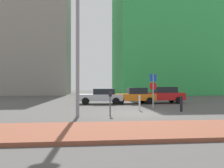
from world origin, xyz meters
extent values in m
plane|color=#4C4947|center=(0.00, 0.00, 0.00)|extent=(120.00, 120.00, 0.00)
cube|color=brown|center=(0.00, -5.56, 0.07)|extent=(40.00, 3.46, 0.14)
cube|color=#B7BABF|center=(-1.65, 7.12, 0.61)|extent=(4.05, 1.95, 0.58)
cube|color=black|center=(-1.36, 7.11, 1.16)|extent=(2.01, 1.70, 0.50)
cylinder|color=black|center=(-3.04, 6.33, 0.32)|extent=(0.65, 0.25, 0.64)
cylinder|color=black|center=(-2.95, 8.06, 0.32)|extent=(0.65, 0.25, 0.64)
cylinder|color=black|center=(-0.35, 6.18, 0.32)|extent=(0.65, 0.25, 0.64)
cylinder|color=black|center=(-0.26, 7.92, 0.32)|extent=(0.65, 0.25, 0.64)
cube|color=orange|center=(1.41, 7.14, 0.62)|extent=(3.97, 1.76, 0.61)
cube|color=black|center=(1.74, 7.14, 1.21)|extent=(1.70, 1.60, 0.56)
cylinder|color=black|center=(0.06, 6.29, 0.32)|extent=(0.64, 0.22, 0.64)
cylinder|color=black|center=(0.07, 8.02, 0.32)|extent=(0.64, 0.22, 0.64)
cylinder|color=black|center=(2.75, 6.27, 0.32)|extent=(0.64, 0.22, 0.64)
cylinder|color=black|center=(2.76, 8.00, 0.32)|extent=(0.64, 0.22, 0.64)
cube|color=red|center=(4.06, 7.35, 0.67)|extent=(4.49, 1.88, 0.69)
cube|color=black|center=(4.48, 7.37, 1.28)|extent=(2.15, 1.64, 0.55)
cylinder|color=black|center=(2.60, 6.44, 0.32)|extent=(0.65, 0.25, 0.64)
cylinder|color=black|center=(2.52, 8.11, 0.32)|extent=(0.65, 0.25, 0.64)
cylinder|color=black|center=(5.60, 6.59, 0.32)|extent=(0.65, 0.25, 0.64)
cylinder|color=black|center=(5.51, 8.26, 0.32)|extent=(0.65, 0.25, 0.64)
cylinder|color=gray|center=(2.11, 2.99, 1.31)|extent=(0.10, 0.10, 2.62)
cube|color=#1447B7|center=(2.11, 2.99, 2.31)|extent=(0.54, 0.17, 0.55)
cylinder|color=red|center=(2.11, 2.99, 1.69)|extent=(0.59, 0.18, 0.60)
cylinder|color=#4C4C51|center=(-1.54, -0.80, 0.55)|extent=(0.08, 0.08, 1.10)
cube|color=black|center=(-1.54, -0.80, 1.24)|extent=(0.18, 0.14, 0.28)
cylinder|color=gray|center=(-3.39, -1.15, 3.88)|extent=(0.20, 0.20, 7.76)
cylinder|color=#B7B7BC|center=(0.71, 1.45, 0.53)|extent=(0.12, 0.12, 1.05)
cylinder|color=black|center=(3.35, 0.65, 0.51)|extent=(0.17, 0.17, 1.03)
cube|color=green|center=(12.09, 29.71, 11.40)|extent=(18.97, 16.80, 22.81)
cube|color=gray|center=(-13.73, 28.97, 10.56)|extent=(14.76, 10.76, 21.11)
camera|label=1|loc=(-2.81, -14.12, 1.80)|focal=37.02mm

